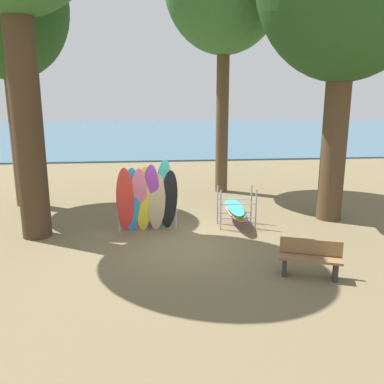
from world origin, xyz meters
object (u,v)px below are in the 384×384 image
object	(u,v)px
park_bench	(310,257)
leaning_board_pile	(147,200)
tree_far_left_back	(5,8)
board_storage_rack	(236,210)

from	to	relation	value
park_bench	leaning_board_pile	bearing A→B (deg)	137.90
tree_far_left_back	leaning_board_pile	size ratio (longest dim) A/B	4.10
board_storage_rack	park_bench	size ratio (longest dim) A/B	1.46
leaning_board_pile	park_bench	xyz separation A→B (m)	(3.71, -3.36, -0.59)
leaning_board_pile	tree_far_left_back	bearing A→B (deg)	141.45
tree_far_left_back	board_storage_rack	bearing A→B (deg)	-23.95
board_storage_rack	park_bench	distance (m)	3.89
board_storage_rack	park_bench	world-z (taller)	board_storage_rack
tree_far_left_back	park_bench	world-z (taller)	tree_far_left_back
board_storage_rack	tree_far_left_back	bearing A→B (deg)	156.05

